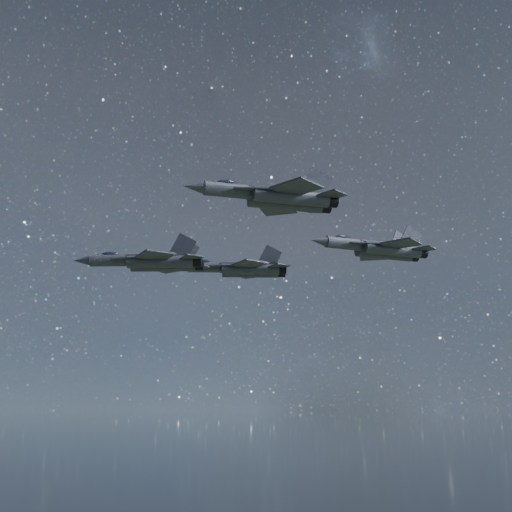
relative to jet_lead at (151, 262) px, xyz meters
name	(u,v)px	position (x,y,z in m)	size (l,w,h in m)	color
jet_lead	(151,262)	(0.00, 0.00, 0.00)	(17.76, 11.85, 4.51)	#2D3039
jet_left	(241,269)	(13.68, 5.26, 1.20)	(17.32, 11.72, 4.36)	#2D3039
jet_right	(276,197)	(10.41, -19.19, 3.41)	(17.29, 12.26, 4.39)	#2D3039
jet_slot	(379,249)	(31.93, -2.73, 3.68)	(18.68, 13.24, 4.74)	#2D3039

